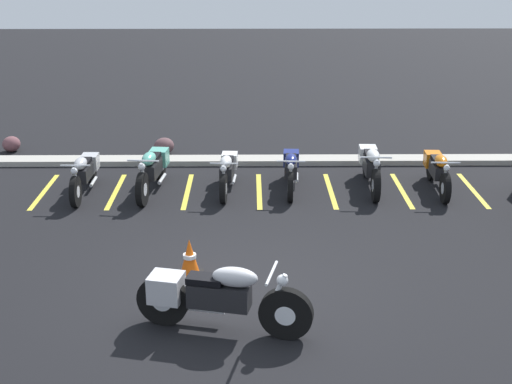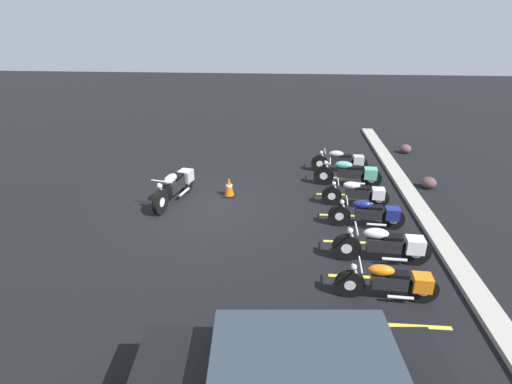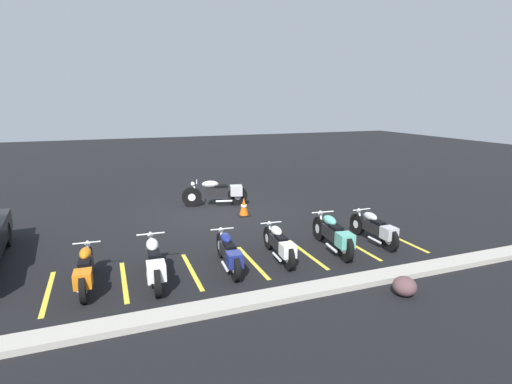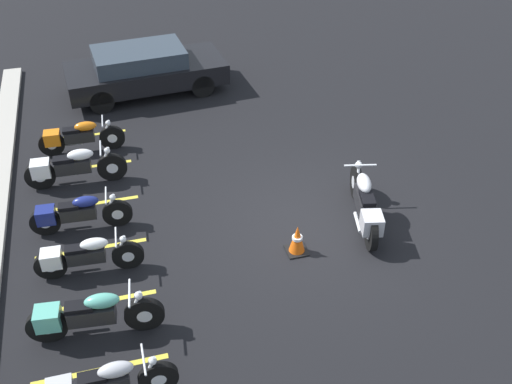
# 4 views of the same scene
# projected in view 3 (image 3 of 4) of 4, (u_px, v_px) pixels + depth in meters

# --- Properties ---
(ground) EXTENTS (60.00, 60.00, 0.00)m
(ground) POSITION_uv_depth(u_px,v_px,m) (216.00, 214.00, 13.54)
(ground) COLOR black
(motorcycle_silver_featured) EXTENTS (2.34, 0.89, 0.93)m
(motorcycle_silver_featured) POSITION_uv_depth(u_px,v_px,m) (218.00, 192.00, 14.49)
(motorcycle_silver_featured) COLOR black
(motorcycle_silver_featured) RESTS_ON ground
(parked_bike_0) EXTENTS (0.57, 2.01, 0.79)m
(parked_bike_0) POSITION_uv_depth(u_px,v_px,m) (375.00, 228.00, 10.64)
(parked_bike_0) COLOR black
(parked_bike_0) RESTS_ON ground
(parked_bike_1) EXTENTS (0.64, 2.20, 0.87)m
(parked_bike_1) POSITION_uv_depth(u_px,v_px,m) (334.00, 234.00, 10.06)
(parked_bike_1) COLOR black
(parked_bike_1) RESTS_ON ground
(parked_bike_2) EXTENTS (0.55, 1.96, 0.77)m
(parked_bike_2) POSITION_uv_depth(u_px,v_px,m) (279.00, 244.00, 9.52)
(parked_bike_2) COLOR black
(parked_bike_2) RESTS_ON ground
(parked_bike_3) EXTENTS (0.56, 1.99, 0.78)m
(parked_bike_3) POSITION_uv_depth(u_px,v_px,m) (228.00, 252.00, 8.98)
(parked_bike_3) COLOR black
(parked_bike_3) RESTS_ON ground
(parked_bike_4) EXTENTS (0.61, 2.19, 0.86)m
(parked_bike_4) POSITION_uv_depth(u_px,v_px,m) (154.00, 262.00, 8.35)
(parked_bike_4) COLOR black
(parked_bike_4) RESTS_ON ground
(parked_bike_5) EXTENTS (0.56, 2.00, 0.79)m
(parked_bike_5) POSITION_uv_depth(u_px,v_px,m) (86.00, 270.00, 8.05)
(parked_bike_5) COLOR black
(parked_bike_5) RESTS_ON ground
(concrete_curb) EXTENTS (18.00, 0.50, 0.12)m
(concrete_curb) POSITION_uv_depth(u_px,v_px,m) (299.00, 292.00, 7.88)
(concrete_curb) COLOR #A8A399
(concrete_curb) RESTS_ON ground
(landscape_rock_1) EXTENTS (0.63, 0.64, 0.38)m
(landscape_rock_1) POSITION_uv_depth(u_px,v_px,m) (405.00, 286.00, 7.83)
(landscape_rock_1) COLOR brown
(landscape_rock_1) RESTS_ON ground
(traffic_cone) EXTENTS (0.40, 0.40, 0.61)m
(traffic_cone) POSITION_uv_depth(u_px,v_px,m) (244.00, 207.00, 13.27)
(traffic_cone) COLOR black
(traffic_cone) RESTS_ON ground
(stall_line_0) EXTENTS (0.10, 2.10, 0.00)m
(stall_line_0) POSITION_uv_depth(u_px,v_px,m) (401.00, 240.00, 11.01)
(stall_line_0) COLOR gold
(stall_line_0) RESTS_ON ground
(stall_line_1) EXTENTS (0.10, 2.10, 0.00)m
(stall_line_1) POSITION_uv_depth(u_px,v_px,m) (356.00, 246.00, 10.50)
(stall_line_1) COLOR gold
(stall_line_1) RESTS_ON ground
(stall_line_2) EXTENTS (0.10, 2.10, 0.00)m
(stall_line_2) POSITION_uv_depth(u_px,v_px,m) (307.00, 254.00, 10.00)
(stall_line_2) COLOR gold
(stall_line_2) RESTS_ON ground
(stall_line_3) EXTENTS (0.10, 2.10, 0.00)m
(stall_line_3) POSITION_uv_depth(u_px,v_px,m) (252.00, 262.00, 9.49)
(stall_line_3) COLOR gold
(stall_line_3) RESTS_ON ground
(stall_line_4) EXTENTS (0.10, 2.10, 0.00)m
(stall_line_4) POSITION_uv_depth(u_px,v_px,m) (192.00, 271.00, 8.99)
(stall_line_4) COLOR gold
(stall_line_4) RESTS_ON ground
(stall_line_5) EXTENTS (0.10, 2.10, 0.00)m
(stall_line_5) POSITION_uv_depth(u_px,v_px,m) (124.00, 281.00, 8.48)
(stall_line_5) COLOR gold
(stall_line_5) RESTS_ON ground
(stall_line_6) EXTENTS (0.10, 2.10, 0.00)m
(stall_line_6) POSITION_uv_depth(u_px,v_px,m) (48.00, 292.00, 7.98)
(stall_line_6) COLOR gold
(stall_line_6) RESTS_ON ground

